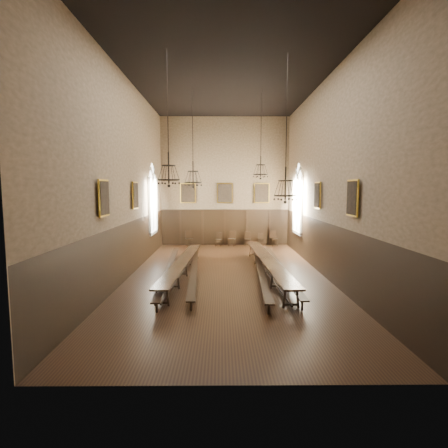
{
  "coord_description": "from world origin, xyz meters",
  "views": [
    {
      "loc": [
        -0.25,
        -15.8,
        4.04
      ],
      "look_at": [
        -0.12,
        1.5,
        2.27
      ],
      "focal_mm": 28.0,
      "sensor_mm": 36.0,
      "label": 1
    }
  ],
  "objects_px": {
    "bench_left_outer": "(169,270)",
    "bench_right_inner": "(260,270)",
    "bench_left_inner": "(194,270)",
    "chair_4": "(232,241)",
    "chandelier_front_right": "(285,187)",
    "chandelier_front_left": "(169,171)",
    "chair_3": "(219,242)",
    "bench_right_outer": "(280,269)",
    "chair_1": "(189,241)",
    "table_right": "(267,267)",
    "chair_7": "(274,241)",
    "chandelier_back_right": "(261,168)",
    "chair_6": "(261,242)",
    "chandelier_back_left": "(193,176)",
    "chair_5": "(248,242)",
    "table_left": "(182,269)"
  },
  "relations": [
    {
      "from": "bench_left_outer",
      "to": "bench_right_inner",
      "type": "relative_size",
      "value": 0.96
    },
    {
      "from": "bench_left_inner",
      "to": "chair_4",
      "type": "distance_m",
      "value": 8.67
    },
    {
      "from": "bench_left_outer",
      "to": "bench_right_inner",
      "type": "xyz_separation_m",
      "value": [
        4.18,
        -0.01,
        0.01
      ]
    },
    {
      "from": "chandelier_front_right",
      "to": "chandelier_front_left",
      "type": "bearing_deg",
      "value": -176.29
    },
    {
      "from": "bench_right_inner",
      "to": "chair_3",
      "type": "distance_m",
      "value": 8.78
    },
    {
      "from": "bench_left_outer",
      "to": "bench_left_inner",
      "type": "relative_size",
      "value": 1.01
    },
    {
      "from": "bench_right_outer",
      "to": "chandelier_front_right",
      "type": "distance_m",
      "value": 4.61
    },
    {
      "from": "bench_right_outer",
      "to": "chair_1",
      "type": "distance_m",
      "value": 9.86
    },
    {
      "from": "table_right",
      "to": "bench_right_outer",
      "type": "height_order",
      "value": "table_right"
    },
    {
      "from": "chair_3",
      "to": "chair_7",
      "type": "xyz_separation_m",
      "value": [
        3.9,
        0.02,
        0.03
      ]
    },
    {
      "from": "bench_right_inner",
      "to": "chandelier_back_right",
      "type": "relative_size",
      "value": 2.41
    },
    {
      "from": "chair_3",
      "to": "chandelier_front_left",
      "type": "bearing_deg",
      "value": -82.51
    },
    {
      "from": "bench_right_outer",
      "to": "chair_3",
      "type": "bearing_deg",
      "value": 109.16
    },
    {
      "from": "chandelier_back_right",
      "to": "bench_right_outer",
      "type": "bearing_deg",
      "value": -72.11
    },
    {
      "from": "chair_4",
      "to": "chair_7",
      "type": "xyz_separation_m",
      "value": [
        2.96,
        0.03,
        -0.0
      ]
    },
    {
      "from": "chair_1",
      "to": "chair_6",
      "type": "xyz_separation_m",
      "value": [
        5.07,
        -0.09,
        -0.05
      ]
    },
    {
      "from": "bench_right_outer",
      "to": "chandelier_front_right",
      "type": "relative_size",
      "value": 1.87
    },
    {
      "from": "chair_7",
      "to": "chair_1",
      "type": "bearing_deg",
      "value": 165.02
    },
    {
      "from": "chair_3",
      "to": "chandelier_back_right",
      "type": "distance_m",
      "value": 8.16
    },
    {
      "from": "bench_right_inner",
      "to": "chandelier_front_right",
      "type": "relative_size",
      "value": 1.96
    },
    {
      "from": "bench_right_outer",
      "to": "chandelier_back_right",
      "type": "bearing_deg",
      "value": 107.89
    },
    {
      "from": "chair_1",
      "to": "chandelier_back_right",
      "type": "relative_size",
      "value": 0.24
    },
    {
      "from": "chair_1",
      "to": "chandelier_back_left",
      "type": "xyz_separation_m",
      "value": [
        0.81,
        -6.32,
        4.33
      ]
    },
    {
      "from": "bench_left_outer",
      "to": "chandelier_front_right",
      "type": "xyz_separation_m",
      "value": [
        4.84,
        -2.44,
        3.81
      ]
    },
    {
      "from": "bench_left_outer",
      "to": "chair_7",
      "type": "xyz_separation_m",
      "value": [
        6.11,
        8.57,
        0.02
      ]
    },
    {
      "from": "chair_5",
      "to": "chair_6",
      "type": "distance_m",
      "value": 0.95
    },
    {
      "from": "bench_right_inner",
      "to": "chair_7",
      "type": "bearing_deg",
      "value": 77.34
    },
    {
      "from": "chair_6",
      "to": "chandelier_front_right",
      "type": "xyz_separation_m",
      "value": [
        -0.37,
        -10.99,
        3.84
      ]
    },
    {
      "from": "bench_left_inner",
      "to": "chandelier_front_right",
      "type": "xyz_separation_m",
      "value": [
        3.7,
        -2.55,
        3.81
      ]
    },
    {
      "from": "bench_left_outer",
      "to": "chandelier_back_right",
      "type": "height_order",
      "value": "chandelier_back_right"
    },
    {
      "from": "chair_3",
      "to": "chair_6",
      "type": "distance_m",
      "value": 3.0
    },
    {
      "from": "bench_left_inner",
      "to": "chandelier_back_right",
      "type": "height_order",
      "value": "chandelier_back_right"
    },
    {
      "from": "bench_right_outer",
      "to": "chair_4",
      "type": "relative_size",
      "value": 9.7
    },
    {
      "from": "bench_right_outer",
      "to": "chair_1",
      "type": "height_order",
      "value": "chair_1"
    },
    {
      "from": "chair_4",
      "to": "bench_left_outer",
      "type": "bearing_deg",
      "value": -93.57
    },
    {
      "from": "bench_right_outer",
      "to": "bench_right_inner",
      "type": "bearing_deg",
      "value": -171.85
    },
    {
      "from": "chair_4",
      "to": "chair_6",
      "type": "xyz_separation_m",
      "value": [
        2.07,
        0.01,
        -0.05
      ]
    },
    {
      "from": "chair_1",
      "to": "chair_3",
      "type": "xyz_separation_m",
      "value": [
        2.07,
        -0.08,
        -0.03
      ]
    },
    {
      "from": "table_left",
      "to": "chair_5",
      "type": "relative_size",
      "value": 9.28
    },
    {
      "from": "bench_left_inner",
      "to": "chair_3",
      "type": "distance_m",
      "value": 8.51
    },
    {
      "from": "chair_4",
      "to": "chair_5",
      "type": "xyz_separation_m",
      "value": [
        1.11,
        -0.01,
        -0.02
      ]
    },
    {
      "from": "bench_right_outer",
      "to": "chandelier_back_right",
      "type": "xyz_separation_m",
      "value": [
        -0.71,
        2.2,
        4.79
      ]
    },
    {
      "from": "table_left",
      "to": "bench_right_inner",
      "type": "height_order",
      "value": "table_left"
    },
    {
      "from": "chair_3",
      "to": "chair_5",
      "type": "xyz_separation_m",
      "value": [
        2.05,
        -0.02,
        0.01
      ]
    },
    {
      "from": "chair_4",
      "to": "chair_7",
      "type": "height_order",
      "value": "chair_4"
    },
    {
      "from": "table_left",
      "to": "bench_left_outer",
      "type": "relative_size",
      "value": 0.89
    },
    {
      "from": "chandelier_back_left",
      "to": "bench_right_inner",
      "type": "bearing_deg",
      "value": -35.76
    },
    {
      "from": "bench_left_outer",
      "to": "chandelier_back_left",
      "type": "bearing_deg",
      "value": 67.63
    },
    {
      "from": "chandelier_front_right",
      "to": "bench_right_inner",
      "type": "bearing_deg",
      "value": 105.16
    },
    {
      "from": "chair_5",
      "to": "chandelier_front_right",
      "type": "height_order",
      "value": "chandelier_front_right"
    }
  ]
}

